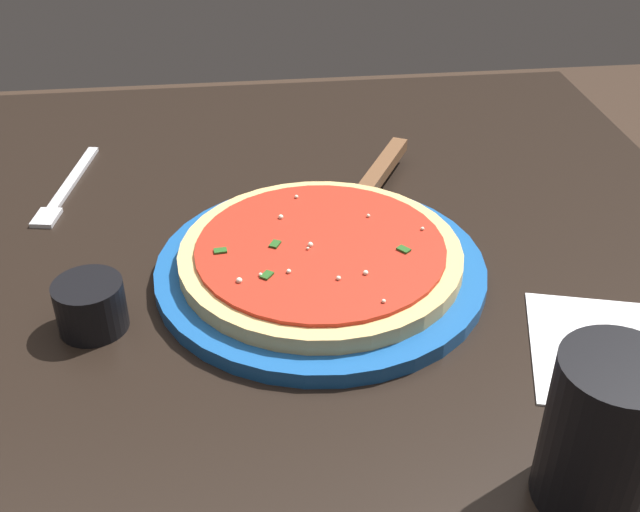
{
  "coord_description": "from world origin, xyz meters",
  "views": [
    {
      "loc": [
        0.61,
        -0.04,
        1.19
      ],
      "look_at": [
        -0.0,
        0.03,
        0.78
      ],
      "focal_mm": 43.6,
      "sensor_mm": 36.0,
      "label": 1
    }
  ],
  "objects_px": {
    "serving_plate": "(320,267)",
    "fork": "(66,189)",
    "pizza": "(320,252)",
    "pizza_server": "(372,183)",
    "cup_small_sauce": "(91,306)",
    "cup_tall_drink": "(603,433)",
    "napkin_folded_right": "(612,352)"
  },
  "relations": [
    {
      "from": "cup_tall_drink",
      "to": "napkin_folded_right",
      "type": "distance_m",
      "value": 0.17
    },
    {
      "from": "serving_plate",
      "to": "fork",
      "type": "relative_size",
      "value": 1.69
    },
    {
      "from": "fork",
      "to": "serving_plate",
      "type": "bearing_deg",
      "value": 54.09
    },
    {
      "from": "pizza_server",
      "to": "serving_plate",
      "type": "bearing_deg",
      "value": -28.48
    },
    {
      "from": "serving_plate",
      "to": "cup_small_sauce",
      "type": "height_order",
      "value": "cup_small_sauce"
    },
    {
      "from": "cup_small_sauce",
      "to": "napkin_folded_right",
      "type": "bearing_deg",
      "value": 78.8
    },
    {
      "from": "cup_tall_drink",
      "to": "fork",
      "type": "height_order",
      "value": "cup_tall_drink"
    },
    {
      "from": "serving_plate",
      "to": "pizza_server",
      "type": "relative_size",
      "value": 1.47
    },
    {
      "from": "pizza",
      "to": "pizza_server",
      "type": "bearing_deg",
      "value": 151.51
    },
    {
      "from": "cup_small_sauce",
      "to": "pizza_server",
      "type": "bearing_deg",
      "value": 124.87
    },
    {
      "from": "cup_small_sauce",
      "to": "napkin_folded_right",
      "type": "height_order",
      "value": "cup_small_sauce"
    },
    {
      "from": "pizza",
      "to": "serving_plate",
      "type": "bearing_deg",
      "value": 133.65
    },
    {
      "from": "pizza",
      "to": "cup_small_sauce",
      "type": "bearing_deg",
      "value": -74.19
    },
    {
      "from": "serving_plate",
      "to": "napkin_folded_right",
      "type": "relative_size",
      "value": 2.15
    },
    {
      "from": "serving_plate",
      "to": "fork",
      "type": "bearing_deg",
      "value": -125.91
    },
    {
      "from": "cup_tall_drink",
      "to": "pizza",
      "type": "bearing_deg",
      "value": -151.99
    },
    {
      "from": "napkin_folded_right",
      "to": "fork",
      "type": "xyz_separation_m",
      "value": [
        -0.34,
        -0.5,
        0.0
      ]
    },
    {
      "from": "pizza_server",
      "to": "fork",
      "type": "xyz_separation_m",
      "value": [
        -0.06,
        -0.34,
        -0.02
      ]
    },
    {
      "from": "cup_small_sauce",
      "to": "fork",
      "type": "height_order",
      "value": "cup_small_sauce"
    },
    {
      "from": "fork",
      "to": "pizza_server",
      "type": "bearing_deg",
      "value": 80.45
    },
    {
      "from": "napkin_folded_right",
      "to": "fork",
      "type": "relative_size",
      "value": 0.79
    },
    {
      "from": "cup_tall_drink",
      "to": "cup_small_sauce",
      "type": "bearing_deg",
      "value": -122.16
    },
    {
      "from": "pizza",
      "to": "napkin_folded_right",
      "type": "relative_size",
      "value": 1.83
    },
    {
      "from": "cup_small_sauce",
      "to": "pizza",
      "type": "bearing_deg",
      "value": 105.81
    },
    {
      "from": "cup_tall_drink",
      "to": "fork",
      "type": "bearing_deg",
      "value": -138.71
    },
    {
      "from": "cup_small_sauce",
      "to": "napkin_folded_right",
      "type": "relative_size",
      "value": 0.41
    },
    {
      "from": "napkin_folded_right",
      "to": "serving_plate",
      "type": "bearing_deg",
      "value": -122.18
    },
    {
      "from": "cup_small_sauce",
      "to": "cup_tall_drink",
      "type": "bearing_deg",
      "value": 57.84
    },
    {
      "from": "serving_plate",
      "to": "pizza",
      "type": "distance_m",
      "value": 0.02
    },
    {
      "from": "cup_tall_drink",
      "to": "napkin_folded_right",
      "type": "bearing_deg",
      "value": 149.92
    },
    {
      "from": "cup_tall_drink",
      "to": "napkin_folded_right",
      "type": "relative_size",
      "value": 0.81
    },
    {
      "from": "cup_tall_drink",
      "to": "pizza_server",
      "type": "bearing_deg",
      "value": -169.75
    }
  ]
}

